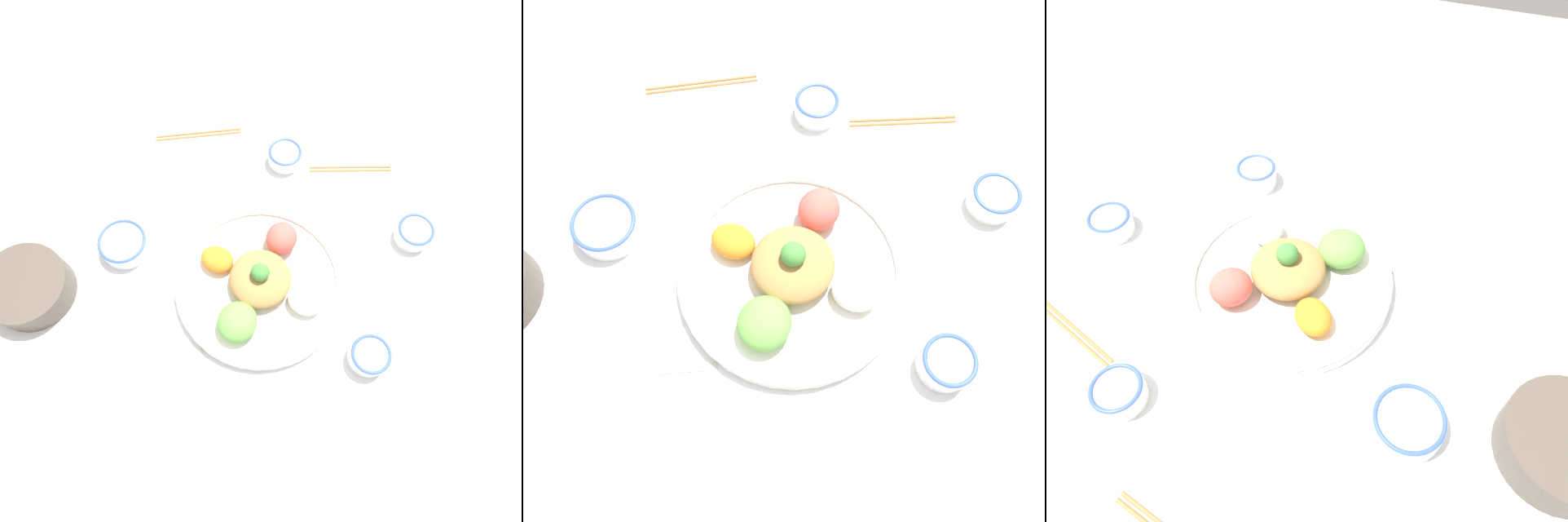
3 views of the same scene
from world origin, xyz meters
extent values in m
plane|color=white|center=(0.00, 0.00, 0.00)|extent=(2.40, 2.40, 0.00)
cylinder|color=white|center=(-0.04, 0.04, 0.01)|extent=(0.37, 0.37, 0.02)
torus|color=white|center=(-0.04, 0.04, 0.03)|extent=(0.37, 0.37, 0.02)
ellipsoid|color=white|center=(-0.11, -0.03, 0.04)|extent=(0.10, 0.10, 0.04)
ellipsoid|color=#E55B51|center=(0.03, -0.04, 0.05)|extent=(0.10, 0.10, 0.06)
ellipsoid|color=orange|center=(0.04, 0.11, 0.04)|extent=(0.09, 0.09, 0.04)
ellipsoid|color=#6BAD4C|center=(-0.11, 0.11, 0.05)|extent=(0.12, 0.12, 0.06)
ellipsoid|color=#AD7F47|center=(-0.04, 0.04, 0.05)|extent=(0.13, 0.13, 0.05)
sphere|color=#478E3D|center=(-0.04, 0.04, 0.09)|extent=(0.04, 0.04, 0.04)
cylinder|color=white|center=(0.25, -0.14, 0.02)|extent=(0.08, 0.08, 0.04)
torus|color=#38569E|center=(0.25, -0.14, 0.04)|extent=(0.08, 0.08, 0.01)
cylinder|color=#5B3319|center=(0.25, -0.14, 0.03)|extent=(0.07, 0.07, 0.00)
cylinder|color=white|center=(-0.26, -0.11, 0.02)|extent=(0.08, 0.08, 0.04)
torus|color=#38569E|center=(-0.26, -0.11, 0.04)|extent=(0.08, 0.08, 0.01)
cylinder|color=#DBB251|center=(-0.26, -0.11, 0.04)|extent=(0.07, 0.07, 0.00)
cylinder|color=white|center=(0.16, 0.29, 0.02)|extent=(0.11, 0.11, 0.04)
torus|color=#38569E|center=(0.16, 0.29, 0.04)|extent=(0.11, 0.11, 0.01)
cylinder|color=white|center=(0.16, 0.29, 0.03)|extent=(0.09, 0.09, 0.00)
cylinder|color=white|center=(-0.05, -0.33, 0.02)|extent=(0.08, 0.08, 0.04)
torus|color=#38569E|center=(-0.05, -0.33, 0.04)|extent=(0.08, 0.08, 0.01)
cylinder|color=white|center=(-0.05, -0.33, 0.04)|extent=(0.07, 0.07, 0.00)
cylinder|color=#9E6B3D|center=(0.40, 0.04, 0.00)|extent=(0.06, 0.21, 0.01)
cylinder|color=#9E6B3D|center=(0.41, 0.04, 0.00)|extent=(0.06, 0.21, 0.01)
cylinder|color=#9E6B3D|center=(0.17, -0.28, 0.00)|extent=(0.08, 0.19, 0.01)
cylinder|color=#9E6B3D|center=(0.16, -0.28, 0.00)|extent=(0.08, 0.19, 0.01)
cube|color=beige|center=(-0.11, 0.24, 0.00)|extent=(0.04, 0.09, 0.01)
ellipsoid|color=beige|center=(-0.09, 0.31, 0.00)|extent=(0.05, 0.06, 0.01)
ellipsoid|color=beige|center=(-0.05, 0.45, 0.00)|extent=(0.05, 0.05, 0.01)
camera|label=1|loc=(-0.32, 0.15, 0.91)|focal=30.00mm
camera|label=2|loc=(-0.31, 0.17, 0.77)|focal=35.00mm
camera|label=3|loc=(0.46, 0.23, 0.75)|focal=35.00mm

